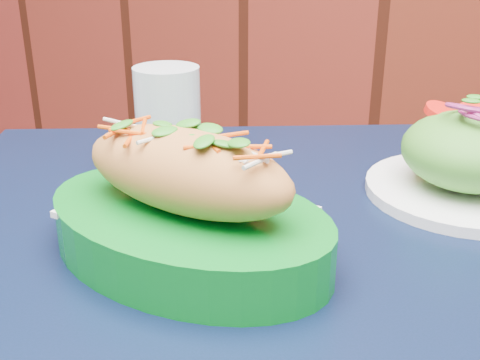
% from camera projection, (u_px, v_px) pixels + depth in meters
% --- Properties ---
extents(cafe_table, '(1.06, 1.06, 0.75)m').
position_uv_depth(cafe_table, '(311.00, 341.00, 0.57)').
color(cafe_table, black).
rests_on(cafe_table, ground).
extents(banh_mi_basket, '(0.31, 0.23, 0.13)m').
position_uv_depth(banh_mi_basket, '(187.00, 208.00, 0.53)').
color(banh_mi_basket, '#04711B').
rests_on(banh_mi_basket, cafe_table).
extents(salad_plate, '(0.22, 0.22, 0.11)m').
position_uv_depth(salad_plate, '(470.00, 159.00, 0.65)').
color(salad_plate, white).
rests_on(salad_plate, cafe_table).
extents(water_glass, '(0.08, 0.08, 0.13)m').
position_uv_depth(water_glass, '(168.00, 120.00, 0.72)').
color(water_glass, silver).
rests_on(water_glass, cafe_table).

